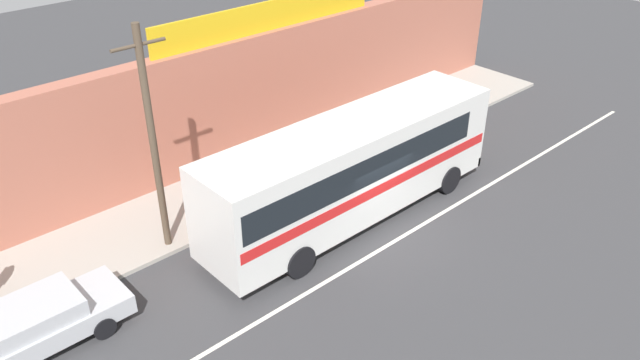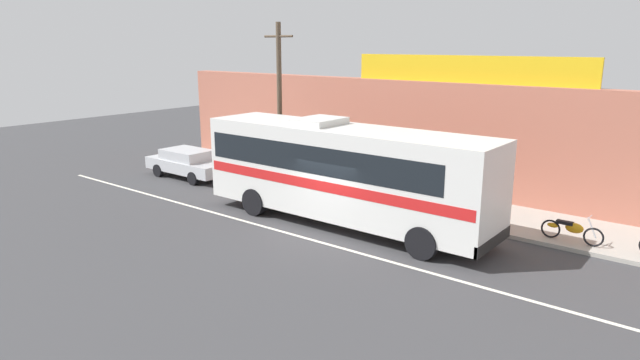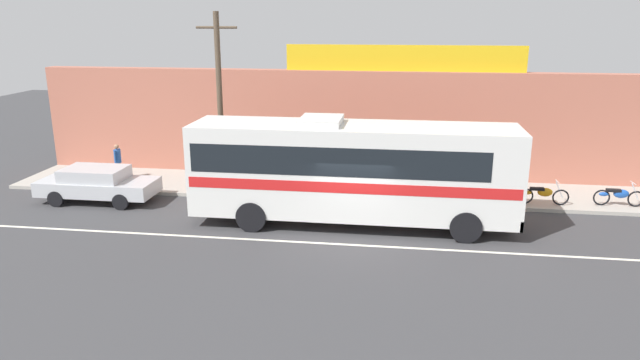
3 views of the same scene
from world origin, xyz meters
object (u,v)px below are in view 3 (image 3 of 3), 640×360
object	(u,v)px
utility_pole	(220,102)
motorcycle_orange	(618,195)
intercity_bus	(351,167)
parked_car	(97,183)
pedestrian_near_shop	(118,159)
motorcycle_purple	(542,194)

from	to	relation	value
utility_pole	motorcycle_orange	size ratio (longest dim) A/B	3.85
intercity_bus	motorcycle_orange	size ratio (longest dim) A/B	6.02
intercity_bus	motorcycle_orange	distance (m)	10.45
parked_car	intercity_bus	bearing A→B (deg)	-6.55
parked_car	pedestrian_near_shop	xyz separation A→B (m)	(-0.47, 2.69, 0.31)
intercity_bus	motorcycle_orange	xyz separation A→B (m)	(9.90, 2.99, -1.50)
pedestrian_near_shop	intercity_bus	bearing A→B (deg)	-20.00
motorcycle_orange	pedestrian_near_shop	size ratio (longest dim) A/B	1.18
motorcycle_orange	pedestrian_near_shop	xyz separation A→B (m)	(-20.46, 0.85, 0.48)
pedestrian_near_shop	parked_car	bearing A→B (deg)	-80.02
utility_pole	pedestrian_near_shop	world-z (taller)	utility_pole
motorcycle_orange	parked_car	bearing A→B (deg)	-174.75
motorcycle_purple	pedestrian_near_shop	size ratio (longest dim) A/B	1.22
utility_pole	pedestrian_near_shop	size ratio (longest dim) A/B	4.52
intercity_bus	motorcycle_purple	world-z (taller)	intercity_bus
motorcycle_purple	motorcycle_orange	size ratio (longest dim) A/B	1.04
utility_pole	motorcycle_purple	bearing A→B (deg)	0.37
intercity_bus	motorcycle_purple	bearing A→B (deg)	21.51
pedestrian_near_shop	utility_pole	bearing A→B (deg)	-12.44
parked_car	utility_pole	size ratio (longest dim) A/B	0.64
intercity_bus	motorcycle_orange	world-z (taller)	intercity_bus
parked_car	utility_pole	xyz separation A→B (m)	(4.65, 1.56, 3.10)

